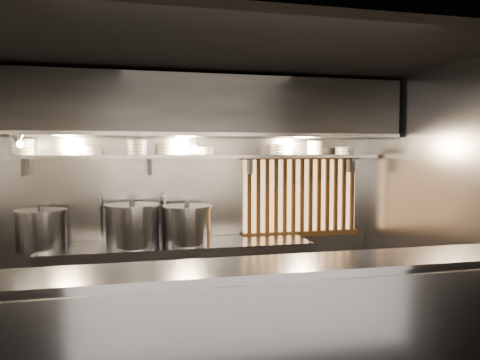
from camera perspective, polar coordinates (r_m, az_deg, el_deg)
name	(u,v)px	position (r m, az deg, el deg)	size (l,w,h in m)	color
ceiling	(224,55)	(4.31, -1.99, 15.03)	(4.50, 4.50, 0.00)	black
wall_back	(200,196)	(5.72, -4.94, -1.93)	(4.50, 4.50, 0.00)	gray
wall_right	(440,204)	(5.19, 23.23, -2.75)	(3.00, 3.00, 0.00)	gray
serving_counter	(251,342)	(3.56, 1.33, -19.18)	(4.50, 0.56, 1.13)	#95959A
cooking_bench	(179,282)	(5.50, -7.47, -12.25)	(3.00, 0.70, 0.90)	#95959A
bowl_shelf	(202,157)	(5.52, -4.69, 2.86)	(4.40, 0.34, 0.04)	#95959A
exhaust_hood	(205,108)	(5.32, -4.35, 8.71)	(4.40, 0.81, 0.65)	#2D2D30
wood_screen	(301,195)	(6.01, 7.50, -1.88)	(1.56, 0.09, 1.04)	#F3B26D
faucet_left	(101,207)	(5.55, -16.57, -3.20)	(0.04, 0.30, 0.50)	silver
faucet_right	(163,206)	(5.55, -9.33, -3.10)	(0.04, 0.30, 0.50)	silver
heat_lamp	(17,138)	(5.10, -25.49, 4.60)	(0.25, 0.35, 0.20)	#95959A
pendant_bulb	(195,150)	(5.39, -5.55, 3.72)	(0.09, 0.09, 0.19)	#2D2D30
stock_pot_left	(41,229)	(5.40, -23.07, -5.56)	(0.56, 0.56, 0.47)	#95959A
stock_pot_mid	(187,224)	(5.32, -6.50, -5.40)	(0.58, 0.58, 0.47)	#95959A
stock_pot_right	(133,225)	(5.29, -12.97, -5.36)	(0.70, 0.70, 0.50)	#95959A
bowl_stack_0	(23,147)	(5.57, -24.96, 3.64)	(0.24, 0.24, 0.17)	white
bowl_stack_1	(92,151)	(5.47, -17.60, 3.41)	(0.23, 0.23, 0.09)	white
bowl_stack_2	(137,148)	(5.46, -12.41, 3.89)	(0.23, 0.23, 0.17)	white
bowl_stack_3	(167,149)	(5.47, -8.94, 3.73)	(0.24, 0.24, 0.13)	white
bowl_stack_4	(205,151)	(5.53, -4.27, 3.56)	(0.21, 0.21, 0.09)	white
bowl_stack_5	(279,149)	(5.74, 4.73, 3.74)	(0.23, 0.23, 0.13)	white
bowl_stack_6	(315,148)	(5.91, 9.15, 3.89)	(0.22, 0.22, 0.17)	white
bowl_stack_7	(344,151)	(6.07, 12.59, 3.48)	(0.24, 0.24, 0.09)	white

